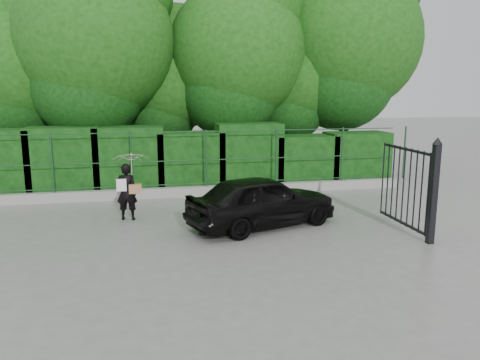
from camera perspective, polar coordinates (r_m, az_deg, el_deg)
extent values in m
plane|color=gray|center=(10.69, -2.95, -7.29)|extent=(80.00, 80.00, 0.00)
cube|color=#9E9E99|center=(14.96, -5.61, -1.38)|extent=(14.00, 0.25, 0.30)
cylinder|color=#194120|center=(14.93, -21.93, 1.94)|extent=(0.06, 0.06, 1.80)
cylinder|color=#194120|center=(14.70, -13.07, 2.32)|extent=(0.06, 0.06, 1.80)
cylinder|color=#194120|center=(14.82, -4.15, 2.65)|extent=(0.06, 0.06, 1.80)
cylinder|color=#194120|center=(15.29, 4.44, 2.91)|extent=(0.06, 0.06, 1.80)
cylinder|color=#194120|center=(16.08, 12.35, 3.09)|extent=(0.06, 0.06, 1.80)
cylinder|color=#194120|center=(17.14, 19.40, 3.20)|extent=(0.06, 0.06, 1.80)
cylinder|color=#194120|center=(14.91, -5.63, -0.44)|extent=(13.60, 0.03, 0.03)
cylinder|color=#194120|center=(14.78, -5.68, 2.41)|extent=(13.60, 0.03, 0.03)
cylinder|color=#194120|center=(14.67, -5.75, 5.88)|extent=(13.60, 0.03, 0.03)
cube|color=black|center=(15.89, -20.58, 2.15)|extent=(2.20, 1.20, 2.19)
cube|color=black|center=(15.71, -13.35, 2.42)|extent=(2.20, 1.20, 2.17)
cube|color=black|center=(15.79, -6.06, 2.31)|extent=(2.20, 1.20, 1.95)
cube|color=black|center=(16.09, 1.04, 3.01)|extent=(2.20, 1.20, 2.21)
cube|color=black|center=(16.68, 7.76, 2.40)|extent=(2.20, 1.20, 1.76)
cube|color=black|center=(17.44, 13.98, 2.68)|extent=(2.20, 1.20, 1.83)
cylinder|color=black|center=(18.52, -24.20, 5.50)|extent=(0.36, 0.36, 3.75)
sphere|color=#14470F|center=(18.48, -24.77, 12.45)|extent=(4.50, 4.50, 4.50)
cylinder|color=black|center=(17.33, -16.72, 6.93)|extent=(0.36, 0.36, 4.50)
sphere|color=#14470F|center=(17.37, -17.23, 15.84)|extent=(5.40, 5.40, 5.40)
cylinder|color=black|center=(18.64, -8.58, 5.61)|extent=(0.36, 0.36, 3.25)
sphere|color=#14470F|center=(18.56, -8.75, 11.61)|extent=(3.90, 3.90, 3.90)
cylinder|color=black|center=(17.93, -0.37, 7.12)|extent=(0.36, 0.36, 4.25)
sphere|color=#14470F|center=(17.93, -0.38, 15.27)|extent=(5.10, 5.10, 5.10)
cylinder|color=black|center=(19.27, 6.56, 6.21)|extent=(0.36, 0.36, 3.50)
sphere|color=#14470F|center=(19.21, 6.70, 12.46)|extent=(4.20, 4.20, 4.20)
cylinder|color=black|center=(19.58, 12.59, 7.93)|extent=(0.36, 0.36, 4.75)
sphere|color=#14470F|center=(19.64, 12.96, 16.25)|extent=(5.70, 5.70, 5.70)
cube|color=black|center=(10.99, 22.50, -1.69)|extent=(0.14, 0.14, 2.20)
cone|color=black|center=(10.81, 22.96, 4.43)|extent=(0.22, 0.22, 0.16)
cube|color=black|center=(12.15, 19.14, -4.90)|extent=(0.05, 2.00, 0.06)
cube|color=black|center=(11.80, 19.69, 3.53)|extent=(0.05, 2.00, 0.06)
cylinder|color=black|center=(11.16, 21.91, -1.72)|extent=(0.04, 0.04, 1.90)
cylinder|color=black|center=(11.36, 21.22, -1.45)|extent=(0.04, 0.04, 1.90)
cylinder|color=black|center=(11.57, 20.55, -1.19)|extent=(0.04, 0.04, 1.90)
cylinder|color=black|center=(11.78, 19.91, -0.94)|extent=(0.04, 0.04, 1.90)
cylinder|color=black|center=(11.98, 19.29, -0.70)|extent=(0.04, 0.04, 1.90)
cylinder|color=black|center=(12.19, 18.69, -0.47)|extent=(0.04, 0.04, 1.90)
cylinder|color=black|center=(12.41, 18.11, -0.24)|extent=(0.04, 0.04, 1.90)
cylinder|color=black|center=(12.62, 17.55, -0.02)|extent=(0.04, 0.04, 1.90)
cylinder|color=black|center=(12.83, 17.01, 0.19)|extent=(0.04, 0.04, 1.90)
imported|color=black|center=(12.44, -13.64, -1.40)|extent=(0.60, 0.45, 1.49)
imported|color=silver|center=(12.38, -13.07, 1.29)|extent=(0.95, 0.97, 0.87)
cube|color=#A1724B|center=(12.34, -12.65, -1.05)|extent=(0.32, 0.15, 0.24)
cube|color=white|center=(12.29, -14.26, -0.61)|extent=(0.25, 0.02, 0.32)
imported|color=black|center=(11.56, 2.72, -2.53)|extent=(4.10, 2.68, 1.30)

